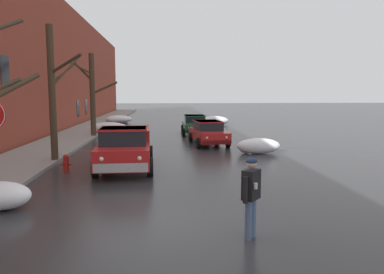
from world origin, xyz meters
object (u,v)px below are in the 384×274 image
Objects in this scene: pedestrian_with_coffee at (251,191)px; fire_hydrant at (66,163)px; pickup_truck_red_approaching_near_lane at (125,148)px; sedan_red_parked_kerbside_close at (208,132)px; sedan_green_parked_kerbside_mid at (195,124)px; bare_tree_second_along_sidewalk at (53,91)px; bare_tree_mid_block at (92,94)px.

pedestrian_with_coffee reaches higher than fire_hydrant.
pedestrian_with_coffee is at bearing -65.93° from pickup_truck_red_approaching_near_lane.
sedan_green_parked_kerbside_mid is (-0.34, 5.63, -0.00)m from sedan_red_parked_kerbside_close.
fire_hydrant is (-6.52, -7.32, -0.40)m from sedan_red_parked_kerbside_close.
fire_hydrant is (-6.18, -12.95, -0.40)m from sedan_green_parked_kerbside_mid.
fire_hydrant is at bearing -131.70° from sedan_red_parked_kerbside_close.
bare_tree_second_along_sidewalk reaches higher than sedan_green_parked_kerbside_mid.
fire_hydrant is (-2.28, -0.37, -0.53)m from pickup_truck_red_approaching_near_lane.
sedan_red_parked_kerbside_close is at bearing 58.57° from pickup_truck_red_approaching_near_lane.
pickup_truck_red_approaching_near_lane is (3.28, -11.21, -2.15)m from bare_tree_mid_block.
sedan_red_parked_kerbside_close is (4.24, 6.94, -0.13)m from pickup_truck_red_approaching_near_lane.
pickup_truck_red_approaching_near_lane is at bearing -107.23° from sedan_green_parked_kerbside_mid.
sedan_green_parked_kerbside_mid is 14.35m from fire_hydrant.
pedestrian_with_coffee is (-0.50, -20.18, 0.28)m from sedan_green_parked_kerbside_mid.
bare_tree_second_along_sidewalk is at bearing -123.38° from sedan_green_parked_kerbside_mid.
bare_tree_mid_block is 1.10× the size of pickup_truck_red_approaching_near_lane.
pedestrian_with_coffee is at bearing -54.64° from bare_tree_second_along_sidewalk.
bare_tree_mid_block is 1.36× the size of sedan_green_parked_kerbside_mid.
sedan_red_parked_kerbside_close is 6.35× the size of fire_hydrant.
fire_hydrant is (0.96, -2.12, -2.84)m from bare_tree_second_along_sidewalk.
sedan_red_parked_kerbside_close is at bearing 86.68° from pedestrian_with_coffee.
bare_tree_second_along_sidewalk reaches higher than sedan_red_parked_kerbside_close.
bare_tree_mid_block reaches higher than pedestrian_with_coffee.
bare_tree_mid_block is at bearing 94.95° from fire_hydrant.
sedan_green_parked_kerbside_mid is at bearing 10.75° from bare_tree_mid_block.
fire_hydrant is at bearing -65.63° from bare_tree_second_along_sidewalk.
sedan_red_parked_kerbside_close is at bearing -29.54° from bare_tree_mid_block.
sedan_red_parked_kerbside_close is at bearing 48.30° from fire_hydrant.
fire_hydrant is (-5.68, 7.23, -0.68)m from pedestrian_with_coffee.
bare_tree_second_along_sidewalk reaches higher than bare_tree_mid_block.
sedan_green_parked_kerbside_mid is (7.14, 10.83, -2.45)m from bare_tree_second_along_sidewalk.
bare_tree_mid_block reaches higher than fire_hydrant.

